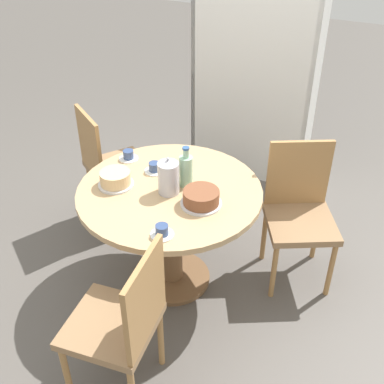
% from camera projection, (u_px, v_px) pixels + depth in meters
% --- Properties ---
extents(ground_plane, '(14.00, 14.00, 0.00)m').
position_uv_depth(ground_plane, '(172.00, 278.00, 3.25)').
color(ground_plane, '#56514C').
extents(dining_table, '(1.10, 1.10, 0.73)m').
position_uv_depth(dining_table, '(170.00, 212.00, 2.93)').
color(dining_table, brown).
rests_on(dining_table, ground_plane).
extents(chair_a, '(0.58, 0.58, 0.92)m').
position_uv_depth(chair_a, '(110.00, 164.00, 3.52)').
color(chair_a, '#A87A47').
rests_on(chair_a, ground_plane).
extents(chair_b, '(0.46, 0.46, 0.92)m').
position_uv_depth(chair_b, '(122.00, 322.00, 2.31)').
color(chair_b, '#A87A47').
rests_on(chair_b, ground_plane).
extents(chair_c, '(0.57, 0.57, 0.92)m').
position_uv_depth(chair_c, '(299.00, 211.00, 3.05)').
color(chair_c, '#A87A47').
rests_on(chair_c, ground_plane).
extents(bookshelf, '(1.01, 0.28, 1.70)m').
position_uv_depth(bookshelf, '(254.00, 81.00, 3.91)').
color(bookshelf, silver).
rests_on(bookshelf, ground_plane).
extents(coffee_pot, '(0.12, 0.12, 0.23)m').
position_uv_depth(coffee_pot, '(168.00, 177.00, 2.75)').
color(coffee_pot, silver).
rests_on(coffee_pot, dining_table).
extents(water_bottle, '(0.08, 0.08, 0.26)m').
position_uv_depth(water_bottle, '(186.00, 170.00, 2.81)').
color(water_bottle, '#99C6A3').
rests_on(water_bottle, dining_table).
extents(cake_main, '(0.24, 0.24, 0.09)m').
position_uv_depth(cake_main, '(201.00, 198.00, 2.69)').
color(cake_main, silver).
rests_on(cake_main, dining_table).
extents(cake_second, '(0.21, 0.21, 0.09)m').
position_uv_depth(cake_second, '(115.00, 179.00, 2.85)').
color(cake_second, silver).
rests_on(cake_second, dining_table).
extents(cup_a, '(0.12, 0.12, 0.06)m').
position_uv_depth(cup_a, '(154.00, 168.00, 2.98)').
color(cup_a, white).
rests_on(cup_a, dining_table).
extents(cup_b, '(0.12, 0.12, 0.06)m').
position_uv_depth(cup_b, '(128.00, 156.00, 3.11)').
color(cup_b, white).
rests_on(cup_b, dining_table).
extents(cup_c, '(0.12, 0.12, 0.06)m').
position_uv_depth(cup_c, '(162.00, 231.00, 2.47)').
color(cup_c, white).
rests_on(cup_c, dining_table).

